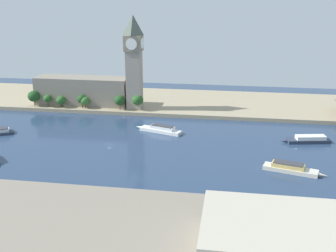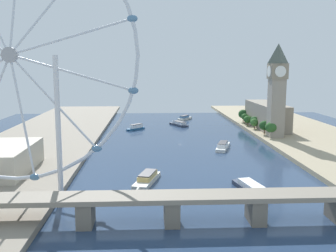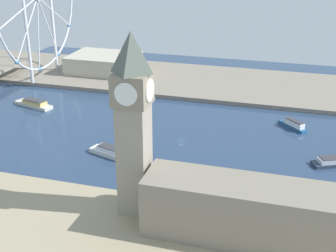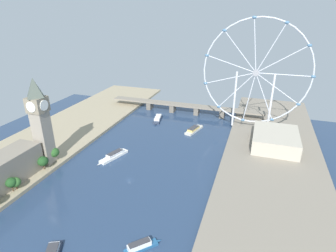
{
  "view_description": "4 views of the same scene",
  "coord_description": "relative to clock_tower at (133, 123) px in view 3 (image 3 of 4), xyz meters",
  "views": [
    {
      "loc": [
        254.0,
        79.91,
        98.17
      ],
      "look_at": [
        -2.45,
        39.48,
        14.14
      ],
      "focal_mm": 44.83,
      "sensor_mm": 36.0,
      "label": 1
    },
    {
      "loc": [
        25.99,
        319.1,
        62.35
      ],
      "look_at": [
        11.87,
        41.9,
        19.55
      ],
      "focal_mm": 42.03,
      "sensor_mm": 36.0,
      "label": 2
    },
    {
      "loc": [
        -240.06,
        -62.15,
        113.61
      ],
      "look_at": [
        -19.34,
        2.31,
        16.95
      ],
      "focal_mm": 49.45,
      "sensor_mm": 36.0,
      "label": 3
    },
    {
      "loc": [
        92.95,
        -173.81,
        131.17
      ],
      "look_at": [
        5.19,
        84.79,
        15.39
      ],
      "focal_mm": 29.72,
      "sensor_mm": 36.0,
      "label": 4
    }
  ],
  "objects": [
    {
      "name": "riverbank_right",
      "position": [
        193.25,
        1.15,
        -41.76
      ],
      "size": [
        90.0,
        520.0,
        3.0
      ],
      "primitive_type": "cube",
      "color": "gray",
      "rests_on": "ground_plane"
    },
    {
      "name": "riverside_hall",
      "position": [
        194.66,
        99.71,
        -33.02
      ],
      "size": [
        43.25,
        55.65,
        14.48
      ],
      "primitive_type": "cube",
      "color": "#BCB29E",
      "rests_on": "riverbank_right"
    },
    {
      "name": "tour_boat_5",
      "position": [
        107.48,
        115.8,
        -41.13
      ],
      "size": [
        15.67,
        35.41,
        5.28
      ],
      "rotation": [
        0.0,
        0.0,
        1.3
      ],
      "color": "beige",
      "rests_on": "ground_plane"
    },
    {
      "name": "tour_boat_0",
      "position": [
        49.91,
        30.7,
        -41.15
      ],
      "size": [
        16.49,
        36.29,
        5.28
      ],
      "rotation": [
        0.0,
        0.0,
        4.39
      ],
      "color": "white",
      "rests_on": "ground_plane"
    },
    {
      "name": "tree_row_embankment",
      "position": [
        5.9,
        -45.03,
        -32.49
      ],
      "size": [
        11.32,
        101.37,
        13.27
      ],
      "color": "#513823",
      "rests_on": "riverbank_left"
    },
    {
      "name": "parliament_block",
      "position": [
        -7.14,
        -48.42,
        -28.35
      ],
      "size": [
        22.0,
        80.84,
        23.82
      ],
      "primitive_type": "cube",
      "color": "gray",
      "rests_on": "riverbank_left"
    },
    {
      "name": "clock_tower",
      "position": [
        0.0,
        0.0,
        0.0
      ],
      "size": [
        14.76,
        14.76,
        77.2
      ],
      "color": "gray",
      "rests_on": "riverbank_left"
    },
    {
      "name": "tour_boat_2",
      "position": [
        118.73,
        -61.45,
        -40.93
      ],
      "size": [
        19.13,
        19.56,
        5.53
      ],
      "rotation": [
        0.0,
        0.0,
        0.8
      ],
      "color": "#235684",
      "rests_on": "ground_plane"
    },
    {
      "name": "ground_plane",
      "position": [
        80.48,
        1.15,
        -43.26
      ],
      "size": [
        395.54,
        395.54,
        0.0
      ],
      "primitive_type": "plane",
      "color": "navy"
    }
  ]
}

